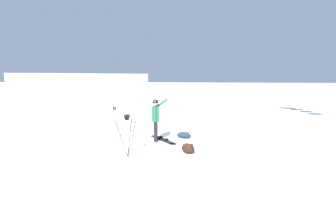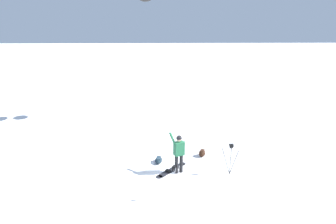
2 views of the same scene
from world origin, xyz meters
name	(u,v)px [view 1 (image 1 of 2)]	position (x,y,z in m)	size (l,w,h in m)	color
ground_plane	(142,141)	(0.00, 0.00, 0.00)	(300.00, 300.00, 0.00)	white
snowboarder	(156,116)	(0.53, 0.10, 0.97)	(0.60, 0.63, 1.64)	black
snowboard	(163,139)	(0.73, 0.38, 0.02)	(1.34, 1.32, 0.10)	black
gear_bag_large	(188,148)	(1.99, -1.13, 0.17)	(0.53, 0.44, 0.31)	black
camera_tripod	(127,127)	(0.27, -1.94, 0.94)	(0.64, 0.60, 1.31)	#262628
gear_bag_small	(184,135)	(1.47, 0.90, 0.12)	(0.62, 0.37, 0.23)	#192833
ski_poles	(115,117)	(-1.33, 0.43, 0.82)	(0.32, 0.36, 1.24)	gray
distant_ridge	(82,80)	(-38.79, 55.34, 1.89)	(35.90, 29.93, 3.79)	#AFA3C2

